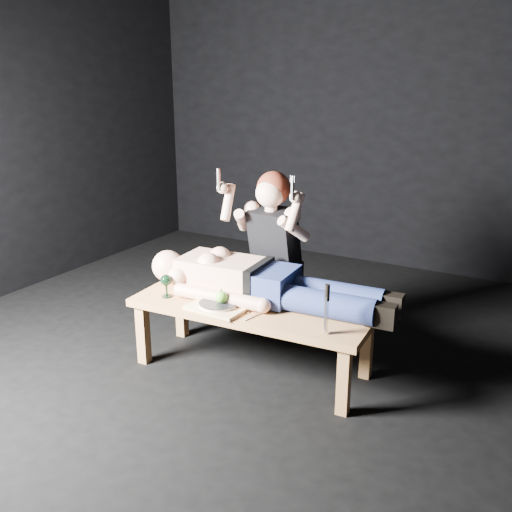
% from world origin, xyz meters
% --- Properties ---
extents(ground, '(5.00, 5.00, 0.00)m').
position_xyz_m(ground, '(0.00, 0.00, 0.00)').
color(ground, black).
rests_on(ground, ground).
extents(back_wall, '(5.00, 0.00, 5.00)m').
position_xyz_m(back_wall, '(0.00, 2.50, 1.50)').
color(back_wall, black).
rests_on(back_wall, ground).
extents(table, '(1.54, 0.65, 0.45)m').
position_xyz_m(table, '(-0.01, -0.03, 0.23)').
color(table, '#AC743E').
rests_on(table, ground).
extents(lying_man, '(1.61, 0.58, 0.28)m').
position_xyz_m(lying_man, '(0.03, 0.09, 0.59)').
color(lying_man, tan).
rests_on(lying_man, table).
extents(kneeling_woman, '(0.71, 0.78, 1.25)m').
position_xyz_m(kneeling_woman, '(-0.08, 0.48, 0.62)').
color(kneeling_woman, black).
rests_on(kneeling_woman, ground).
extents(serving_tray, '(0.36, 0.27, 0.02)m').
position_xyz_m(serving_tray, '(-0.16, -0.19, 0.46)').
color(serving_tray, tan).
rests_on(serving_tray, table).
extents(plate, '(0.25, 0.25, 0.02)m').
position_xyz_m(plate, '(-0.16, -0.19, 0.48)').
color(plate, white).
rests_on(plate, serving_tray).
extents(apple, '(0.08, 0.08, 0.08)m').
position_xyz_m(apple, '(-0.14, -0.18, 0.53)').
color(apple, '#69A832').
rests_on(apple, plate).
extents(goblet, '(0.08, 0.08, 0.15)m').
position_xyz_m(goblet, '(-0.55, -0.19, 0.53)').
color(goblet, black).
rests_on(goblet, table).
extents(fork_flat, '(0.08, 0.15, 0.01)m').
position_xyz_m(fork_flat, '(-0.31, -0.22, 0.45)').
color(fork_flat, '#B2B2B7').
rests_on(fork_flat, table).
extents(knife_flat, '(0.05, 0.16, 0.01)m').
position_xyz_m(knife_flat, '(0.09, -0.19, 0.45)').
color(knife_flat, '#B2B2B7').
rests_on(knife_flat, table).
extents(spoon_flat, '(0.08, 0.15, 0.01)m').
position_xyz_m(spoon_flat, '(0.01, -0.09, 0.45)').
color(spoon_flat, '#B2B2B7').
rests_on(spoon_flat, table).
extents(carving_knife, '(0.04, 0.04, 0.29)m').
position_xyz_m(carving_knife, '(0.55, -0.19, 0.59)').
color(carving_knife, '#B2B2B7').
rests_on(carving_knife, table).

